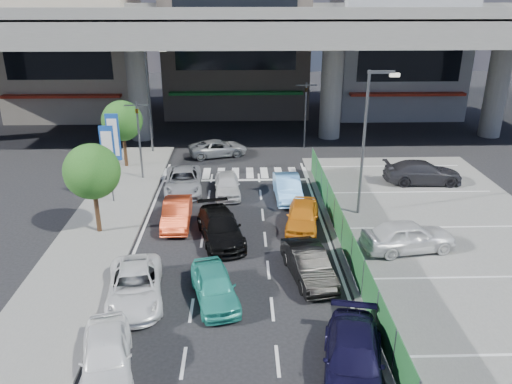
{
  "coord_description": "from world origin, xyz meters",
  "views": [
    {
      "loc": [
        0.46,
        -19.58,
        11.7
      ],
      "look_at": [
        1.18,
        4.6,
        1.96
      ],
      "focal_mm": 35.0,
      "sensor_mm": 36.0,
      "label": 1
    }
  ],
  "objects_px": {
    "parked_sedan_white": "(408,236)",
    "taxi_teal_mid": "(215,286)",
    "minivan_navy_back": "(353,359)",
    "taxi_orange_right": "(303,216)",
    "street_lamp_right": "(368,132)",
    "sedan_white_front_mid": "(227,185)",
    "kei_truck_front_right": "(288,188)",
    "traffic_light_right": "(306,99)",
    "signboard_far": "(114,139)",
    "sedan_white_mid_left": "(135,286)",
    "sedan_black_mid": "(220,228)",
    "tree_far": "(122,121)",
    "hatch_black_mid_right": "(308,264)",
    "tree_near": "(92,172)",
    "street_lamp_left": "(150,91)",
    "parked_sedan_dgrey": "(423,172)",
    "traffic_cone": "(336,214)",
    "wagon_silver_front_left": "(183,181)",
    "traffic_light_left": "(138,122)",
    "signboard_near": "(108,154)",
    "crossing_wagon_silver": "(218,148)",
    "van_white_back_left": "(106,355)",
    "taxi_orange_left": "(177,213)"
  },
  "relations": [
    {
      "from": "hatch_black_mid_right",
      "to": "sedan_white_mid_left",
      "type": "bearing_deg",
      "value": -179.26
    },
    {
      "from": "wagon_silver_front_left",
      "to": "taxi_orange_right",
      "type": "bearing_deg",
      "value": -43.14
    },
    {
      "from": "street_lamp_left",
      "to": "sedan_white_front_mid",
      "type": "xyz_separation_m",
      "value": [
        5.86,
        -8.9,
        -4.12
      ]
    },
    {
      "from": "van_white_back_left",
      "to": "taxi_teal_mid",
      "type": "relative_size",
      "value": 1.03
    },
    {
      "from": "parked_sedan_white",
      "to": "taxi_teal_mid",
      "type": "bearing_deg",
      "value": 103.99
    },
    {
      "from": "parked_sedan_dgrey",
      "to": "traffic_cone",
      "type": "xyz_separation_m",
      "value": [
        -6.61,
        -5.52,
        -0.39
      ]
    },
    {
      "from": "parked_sedan_white",
      "to": "traffic_cone",
      "type": "height_order",
      "value": "parked_sedan_white"
    },
    {
      "from": "sedan_white_mid_left",
      "to": "wagon_silver_front_left",
      "type": "relative_size",
      "value": 0.96
    },
    {
      "from": "street_lamp_right",
      "to": "sedan_white_front_mid",
      "type": "height_order",
      "value": "street_lamp_right"
    },
    {
      "from": "tree_far",
      "to": "tree_near",
      "type": "bearing_deg",
      "value": -85.64
    },
    {
      "from": "street_lamp_left",
      "to": "van_white_back_left",
      "type": "relative_size",
      "value": 1.98
    },
    {
      "from": "sedan_black_mid",
      "to": "wagon_silver_front_left",
      "type": "distance_m",
      "value": 7.24
    },
    {
      "from": "traffic_light_right",
      "to": "crossing_wagon_silver",
      "type": "height_order",
      "value": "traffic_light_right"
    },
    {
      "from": "sedan_white_mid_left",
      "to": "sedan_black_mid",
      "type": "bearing_deg",
      "value": 49.02
    },
    {
      "from": "sedan_black_mid",
      "to": "hatch_black_mid_right",
      "type": "bearing_deg",
      "value": -55.93
    },
    {
      "from": "sedan_white_front_mid",
      "to": "sedan_black_mid",
      "type": "bearing_deg",
      "value": -95.57
    },
    {
      "from": "minivan_navy_back",
      "to": "taxi_orange_right",
      "type": "height_order",
      "value": "same"
    },
    {
      "from": "street_lamp_right",
      "to": "tree_far",
      "type": "bearing_deg",
      "value": 150.42
    },
    {
      "from": "minivan_navy_back",
      "to": "kei_truck_front_right",
      "type": "height_order",
      "value": "same"
    },
    {
      "from": "kei_truck_front_right",
      "to": "crossing_wagon_silver",
      "type": "bearing_deg",
      "value": 116.14
    },
    {
      "from": "signboard_far",
      "to": "sedan_black_mid",
      "type": "height_order",
      "value": "signboard_far"
    },
    {
      "from": "sedan_white_mid_left",
      "to": "traffic_light_left",
      "type": "bearing_deg",
      "value": 90.24
    },
    {
      "from": "minivan_navy_back",
      "to": "sedan_white_front_mid",
      "type": "distance_m",
      "value": 16.5
    },
    {
      "from": "minivan_navy_back",
      "to": "taxi_orange_right",
      "type": "distance_m",
      "value": 11.13
    },
    {
      "from": "parked_sedan_dgrey",
      "to": "kei_truck_front_right",
      "type": "bearing_deg",
      "value": 105.58
    },
    {
      "from": "parked_sedan_dgrey",
      "to": "traffic_cone",
      "type": "distance_m",
      "value": 8.62
    },
    {
      "from": "traffic_light_left",
      "to": "signboard_near",
      "type": "distance_m",
      "value": 4.22
    },
    {
      "from": "traffic_light_right",
      "to": "signboard_far",
      "type": "relative_size",
      "value": 1.11
    },
    {
      "from": "street_lamp_left",
      "to": "crossing_wagon_silver",
      "type": "relative_size",
      "value": 1.82
    },
    {
      "from": "signboard_near",
      "to": "wagon_silver_front_left",
      "type": "xyz_separation_m",
      "value": [
        3.97,
        1.79,
        -2.39
      ]
    },
    {
      "from": "traffic_light_left",
      "to": "street_lamp_left",
      "type": "height_order",
      "value": "street_lamp_left"
    },
    {
      "from": "sedan_white_front_mid",
      "to": "traffic_cone",
      "type": "bearing_deg",
      "value": -37.19
    },
    {
      "from": "traffic_light_right",
      "to": "sedan_white_mid_left",
      "type": "height_order",
      "value": "traffic_light_right"
    },
    {
      "from": "signboard_near",
      "to": "taxi_orange_right",
      "type": "height_order",
      "value": "signboard_near"
    },
    {
      "from": "sedan_white_mid_left",
      "to": "van_white_back_left",
      "type": "bearing_deg",
      "value": -100.4
    },
    {
      "from": "van_white_back_left",
      "to": "taxi_orange_left",
      "type": "bearing_deg",
      "value": 71.84
    },
    {
      "from": "tree_far",
      "to": "taxi_teal_mid",
      "type": "distance_m",
      "value": 18.44
    },
    {
      "from": "tree_near",
      "to": "wagon_silver_front_left",
      "type": "height_order",
      "value": "tree_near"
    },
    {
      "from": "van_white_back_left",
      "to": "taxi_teal_mid",
      "type": "height_order",
      "value": "van_white_back_left"
    },
    {
      "from": "traffic_light_left",
      "to": "sedan_black_mid",
      "type": "distance_m",
      "value": 11.04
    },
    {
      "from": "tree_far",
      "to": "minivan_navy_back",
      "type": "height_order",
      "value": "tree_far"
    },
    {
      "from": "sedan_black_mid",
      "to": "parked_sedan_white",
      "type": "distance_m",
      "value": 9.18
    },
    {
      "from": "crossing_wagon_silver",
      "to": "parked_sedan_white",
      "type": "height_order",
      "value": "parked_sedan_white"
    },
    {
      "from": "tree_near",
      "to": "kei_truck_front_right",
      "type": "xyz_separation_m",
      "value": [
        10.2,
        4.38,
        -2.7
      ]
    },
    {
      "from": "street_lamp_right",
      "to": "tree_far",
      "type": "xyz_separation_m",
      "value": [
        -14.97,
        8.5,
        -1.38
      ]
    },
    {
      "from": "sedan_white_mid_left",
      "to": "traffic_cone",
      "type": "xyz_separation_m",
      "value": [
        9.52,
        7.27,
        -0.25
      ]
    },
    {
      "from": "tree_far",
      "to": "wagon_silver_front_left",
      "type": "height_order",
      "value": "tree_far"
    },
    {
      "from": "crossing_wagon_silver",
      "to": "traffic_cone",
      "type": "xyz_separation_m",
      "value": [
        6.95,
        -11.9,
        -0.21
      ]
    },
    {
      "from": "tree_far",
      "to": "taxi_orange_right",
      "type": "relative_size",
      "value": 1.19
    },
    {
      "from": "parked_sedan_dgrey",
      "to": "crossing_wagon_silver",
      "type": "bearing_deg",
      "value": 66.47
    }
  ]
}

